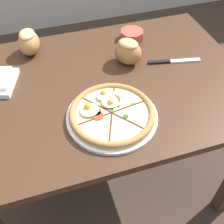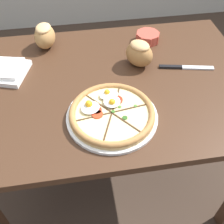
% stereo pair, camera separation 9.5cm
% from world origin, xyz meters
% --- Properties ---
extents(ground_plane, '(12.00, 12.00, 0.00)m').
position_xyz_m(ground_plane, '(0.00, 0.00, 0.00)').
color(ground_plane, '#3D2D23').
extents(dining_table, '(1.13, 0.79, 0.73)m').
position_xyz_m(dining_table, '(0.00, 0.00, 0.61)').
color(dining_table, '#422819').
rests_on(dining_table, ground_plane).
extents(pizza, '(0.32, 0.32, 0.06)m').
position_xyz_m(pizza, '(-0.04, -0.18, 0.75)').
color(pizza, white).
rests_on(pizza, dining_table).
extents(ramekin_bowl, '(0.11, 0.11, 0.04)m').
position_xyz_m(ramekin_bowl, '(0.20, 0.26, 0.75)').
color(ramekin_bowl, '#C64C3D').
rests_on(ramekin_bowl, dining_table).
extents(bread_piece_near, '(0.15, 0.15, 0.11)m').
position_xyz_m(bread_piece_near, '(0.12, 0.09, 0.79)').
color(bread_piece_near, '#A3703D').
rests_on(bread_piece_near, dining_table).
extents(bread_piece_mid, '(0.11, 0.13, 0.11)m').
position_xyz_m(bread_piece_mid, '(-0.26, 0.29, 0.79)').
color(bread_piece_mid, '#B27F47').
rests_on(bread_piece_mid, dining_table).
extents(knife_main, '(0.22, 0.06, 0.01)m').
position_xyz_m(knife_main, '(0.30, 0.04, 0.73)').
color(knife_main, silver).
rests_on(knife_main, dining_table).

